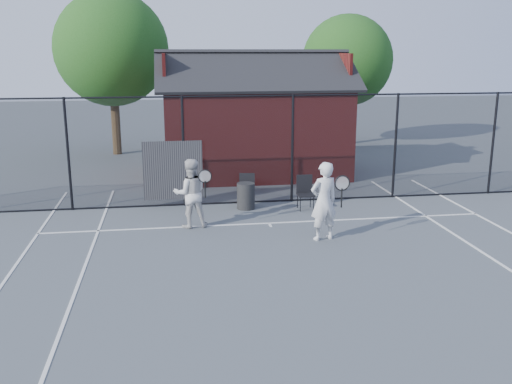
{
  "coord_description": "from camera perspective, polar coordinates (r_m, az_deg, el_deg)",
  "views": [
    {
      "loc": [
        -2.36,
        -10.28,
        4.17
      ],
      "look_at": [
        -0.5,
        1.86,
        1.1
      ],
      "focal_mm": 40.0,
      "sensor_mm": 36.0,
      "label": 1
    }
  ],
  "objects": [
    {
      "name": "ground",
      "position": [
        11.34,
        3.96,
        -7.57
      ],
      "size": [
        80.0,
        80.0,
        0.0
      ],
      "primitive_type": "plane",
      "color": "#4D5458",
      "rests_on": "ground"
    },
    {
      "name": "court_lines",
      "position": [
        10.15,
        5.61,
        -10.24
      ],
      "size": [
        11.02,
        18.0,
        0.01
      ],
      "color": "silver",
      "rests_on": "ground"
    },
    {
      "name": "player_back",
      "position": [
        13.71,
        -6.58,
        -0.12
      ],
      "size": [
        0.94,
        0.71,
        1.67
      ],
      "color": "silver",
      "rests_on": "ground"
    },
    {
      "name": "chair_right",
      "position": [
        15.27,
        4.99,
        -0.13
      ],
      "size": [
        0.43,
        0.45,
        0.89
      ],
      "primitive_type": "cube",
      "rotation": [
        0.0,
        0.0,
        -0.01
      ],
      "color": "black",
      "rests_on": "ground"
    },
    {
      "name": "tree_left",
      "position": [
        23.87,
        -14.26,
        13.66
      ],
      "size": [
        4.48,
        4.48,
        6.44
      ],
      "color": "#382516",
      "rests_on": "ground"
    },
    {
      "name": "waste_bin",
      "position": [
        15.31,
        -1.03,
        -0.4
      ],
      "size": [
        0.56,
        0.56,
        0.7
      ],
      "primitive_type": "cylinder",
      "rotation": [
        0.0,
        0.0,
        0.16
      ],
      "color": "black",
      "rests_on": "ground"
    },
    {
      "name": "clubhouse",
      "position": [
        19.66,
        -0.26,
        6.54
      ],
      "size": [
        6.5,
        4.36,
        4.19
      ],
      "color": "maroon",
      "rests_on": "ground"
    },
    {
      "name": "tree_right",
      "position": [
        26.0,
        9.13,
        12.84
      ],
      "size": [
        3.97,
        3.97,
        5.7
      ],
      "color": "#382516",
      "rests_on": "ground"
    },
    {
      "name": "chair_left",
      "position": [
        15.47,
        -0.93,
        0.08
      ],
      "size": [
        0.5,
        0.51,
        0.88
      ],
      "primitive_type": "cube",
      "rotation": [
        0.0,
        0.0,
        -0.19
      ],
      "color": "black",
      "rests_on": "ground"
    },
    {
      "name": "fence",
      "position": [
        15.65,
        -1.03,
        4.01
      ],
      "size": [
        22.04,
        3.0,
        3.0
      ],
      "color": "black",
      "rests_on": "ground"
    },
    {
      "name": "player_front",
      "position": [
        12.78,
        6.8,
        -0.91
      ],
      "size": [
        0.84,
        0.66,
        1.78
      ],
      "color": "silver",
      "rests_on": "ground"
    }
  ]
}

